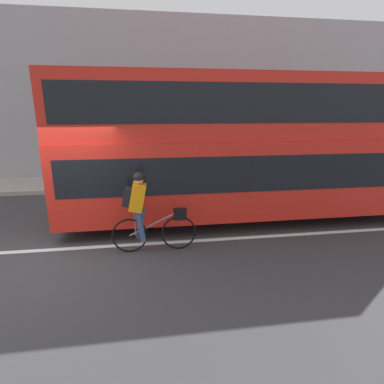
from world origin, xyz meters
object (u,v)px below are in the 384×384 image
street_sign_post (309,146)px  trash_bin (218,166)px  bus (250,142)px  cyclist_on_bike (145,210)px

street_sign_post → trash_bin: bearing=179.9°
bus → cyclist_on_bike: 3.42m
cyclist_on_bike → street_sign_post: 8.92m
bus → street_sign_post: 5.77m
trash_bin → street_sign_post: bearing=-0.1°
bus → cyclist_on_bike: size_ratio=5.47×
cyclist_on_bike → trash_bin: size_ratio=1.80×
trash_bin → street_sign_post: (3.84, -0.01, 0.76)m
cyclist_on_bike → street_sign_post: (6.72, 5.85, 0.50)m
bus → cyclist_on_bike: bearing=-147.6°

